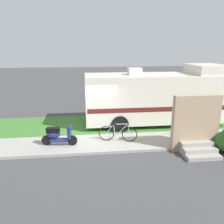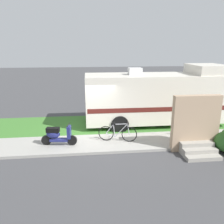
{
  "view_description": "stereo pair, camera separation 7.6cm",
  "coord_description": "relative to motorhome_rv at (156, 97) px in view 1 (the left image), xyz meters",
  "views": [
    {
      "loc": [
        -0.28,
        -10.91,
        4.31
      ],
      "look_at": [
        1.06,
        0.3,
        1.1
      ],
      "focal_mm": 37.18,
      "sensor_mm": 36.0,
      "label": 1
    },
    {
      "loc": [
        -0.2,
        -10.92,
        4.31
      ],
      "look_at": [
        1.06,
        0.3,
        1.1
      ],
      "focal_mm": 37.18,
      "sensor_mm": 36.0,
      "label": 2
    }
  ],
  "objects": [
    {
      "name": "porch_steps",
      "position": [
        0.61,
        -3.67,
        -0.62
      ],
      "size": [
        2.0,
        1.26,
        2.4
      ],
      "color": "#9E998E",
      "rests_on": "ground"
    },
    {
      "name": "sidewalk",
      "position": [
        -3.69,
        -2.58,
        -1.52
      ],
      "size": [
        24.0,
        2.0,
        0.12
      ],
      "color": "#9E9B93",
      "rests_on": "ground"
    },
    {
      "name": "ground_plane",
      "position": [
        -3.69,
        -1.38,
        -1.58
      ],
      "size": [
        80.0,
        80.0,
        0.0
      ],
      "primitive_type": "plane",
      "color": "#424244"
    },
    {
      "name": "scooter",
      "position": [
        -5.2,
        -2.66,
        -1.0
      ],
      "size": [
        1.57,
        0.53,
        0.97
      ],
      "color": "black",
      "rests_on": "ground"
    },
    {
      "name": "pickup_truck_near",
      "position": [
        1.21,
        4.75,
        -0.6
      ],
      "size": [
        5.4,
        2.17,
        1.86
      ],
      "color": "#1E478C",
      "rests_on": "ground"
    },
    {
      "name": "bicycle",
      "position": [
        -2.54,
        -2.53,
        -1.07
      ],
      "size": [
        1.72,
        0.59,
        0.9
      ],
      "color": "black",
      "rests_on": "ground"
    },
    {
      "name": "bottle_green",
      "position": [
        0.28,
        -1.99,
        -1.34
      ],
      "size": [
        0.07,
        0.07,
        0.29
      ],
      "color": "navy",
      "rests_on": "ground"
    },
    {
      "name": "motorhome_rv",
      "position": [
        0.0,
        0.0,
        0.0
      ],
      "size": [
        7.68,
        2.63,
        3.34
      ],
      "color": "silver",
      "rests_on": "ground"
    },
    {
      "name": "grass_strip",
      "position": [
        -3.69,
        0.12,
        -1.54
      ],
      "size": [
        24.0,
        3.4,
        0.08
      ],
      "color": "#3D752D",
      "rests_on": "ground"
    }
  ]
}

